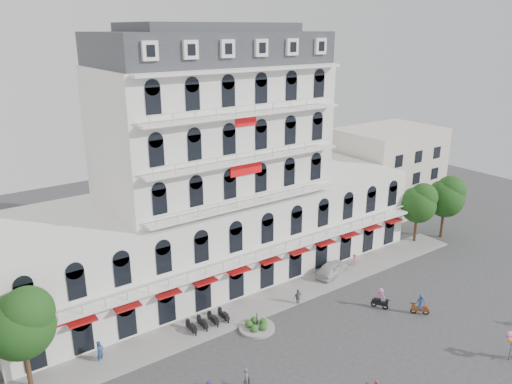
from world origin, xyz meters
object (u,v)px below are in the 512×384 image
object	(u,v)px
parked_car	(332,269)
rider_center	(380,298)
rider_west	(246,382)
rider_east	(421,305)

from	to	relation	value
parked_car	rider_center	xyz separation A→B (m)	(-0.91, -7.43, 0.30)
rider_west	rider_east	distance (m)	19.17
parked_car	rider_east	xyz separation A→B (m)	(1.31, -10.34, 0.20)
rider_west	rider_center	bearing A→B (deg)	-43.10
parked_car	rider_center	size ratio (longest dim) A/B	2.22
parked_car	rider_east	distance (m)	10.43
parked_car	rider_center	world-z (taller)	rider_center
rider_center	parked_car	bearing A→B (deg)	145.23
rider_west	rider_center	distance (m)	17.10
rider_east	rider_center	world-z (taller)	rider_center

